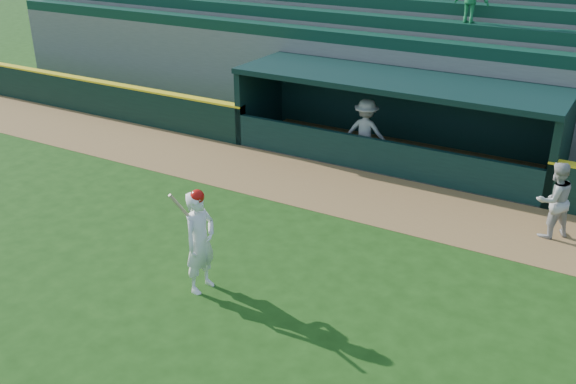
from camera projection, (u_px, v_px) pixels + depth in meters
name	position (u px, v px, depth m)	size (l,w,h in m)	color
ground	(249.00, 278.00, 13.05)	(120.00, 120.00, 0.00)	#1A4010
warning_track	(351.00, 192.00, 16.90)	(40.00, 3.00, 0.01)	olive
field_wall_left	(68.00, 93.00, 23.58)	(15.50, 0.30, 1.20)	black
wall_stripe_left	(66.00, 76.00, 23.32)	(15.50, 0.32, 0.06)	yellow
dugout_player_front	(554.00, 200.00, 14.35)	(0.87, 0.68, 1.80)	#ACABA6
dugout_player_inside	(366.00, 132.00, 18.44)	(1.24, 0.71, 1.92)	#A2A29D
dugout	(398.00, 113.00, 18.79)	(9.40, 2.80, 2.46)	#60605C
stands	(449.00, 49.00, 21.96)	(34.50, 6.25, 7.55)	slate
batter_at_plate	(200.00, 241.00, 12.27)	(0.60, 0.84, 2.15)	white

